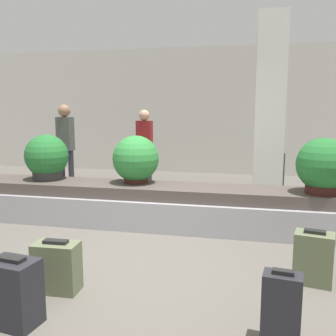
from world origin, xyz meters
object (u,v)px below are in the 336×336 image
at_px(suitcase_3, 313,258).
at_px(traveler_0, 144,141).
at_px(potted_plant_2, 47,158).
at_px(pillar, 270,112).
at_px(suitcase_1, 57,267).
at_px(potted_plant_1, 136,160).
at_px(traveler_1, 65,140).
at_px(suitcase_2, 14,292).
at_px(potted_plant_0, 323,167).
at_px(traveler_2, 277,143).
at_px(suitcase_0, 281,310).

bearing_deg(suitcase_3, traveler_0, 136.57).
xyz_separation_m(suitcase_3, potted_plant_2, (-3.64, 1.55, 0.66)).
height_order(pillar, suitcase_1, pillar).
distance_m(potted_plant_1, traveler_1, 2.61).
xyz_separation_m(suitcase_2, potted_plant_1, (0.11, 2.79, 0.65)).
bearing_deg(traveler_0, pillar, -14.77).
relative_size(suitcase_3, potted_plant_2, 0.76).
distance_m(suitcase_1, traveler_1, 4.44).
xyz_separation_m(potted_plant_2, traveler_0, (0.83, 2.51, 0.06)).
bearing_deg(suitcase_3, potted_plant_0, 90.08).
bearing_deg(traveler_1, suitcase_1, -53.91).
distance_m(suitcase_3, traveler_0, 4.98).
xyz_separation_m(potted_plant_0, traveler_0, (-3.10, 2.66, 0.05)).
height_order(suitcase_3, traveler_1, traveler_1).
bearing_deg(traveler_0, traveler_2, 3.19).
distance_m(suitcase_2, traveler_1, 4.92).
distance_m(suitcase_2, traveler_0, 5.35).
bearing_deg(traveler_2, suitcase_1, -15.90).
distance_m(suitcase_0, suitcase_1, 1.95).
bearing_deg(potted_plant_2, potted_plant_1, 0.73).
xyz_separation_m(suitcase_1, potted_plant_1, (0.06, 2.23, 0.69)).
xyz_separation_m(pillar, suitcase_1, (-1.97, -3.66, -1.37)).
distance_m(suitcase_2, traveler_2, 5.56).
bearing_deg(suitcase_0, potted_plant_0, 82.67).
bearing_deg(suitcase_0, traveler_2, 94.70).
relative_size(potted_plant_2, traveler_1, 0.40).
xyz_separation_m(potted_plant_0, traveler_1, (-4.50, 1.86, 0.12)).
bearing_deg(suitcase_1, traveler_0, 93.85).
bearing_deg(potted_plant_0, potted_plant_2, 177.75).
bearing_deg(suitcase_2, suitcase_1, 92.90).
xyz_separation_m(suitcase_2, potted_plant_2, (-1.30, 2.77, 0.65)).
bearing_deg(suitcase_3, traveler_1, 154.17).
bearing_deg(traveler_0, suitcase_3, -47.01).
bearing_deg(suitcase_0, suitcase_2, -167.40).
bearing_deg(traveler_0, suitcase_2, -76.58).
xyz_separation_m(suitcase_1, potted_plant_0, (2.57, 2.06, 0.70)).
height_order(pillar, traveler_1, pillar).
bearing_deg(suitcase_1, potted_plant_1, 86.03).
height_order(potted_plant_2, traveler_2, traveler_2).
bearing_deg(suitcase_3, potted_plant_2, 168.83).
relative_size(suitcase_0, suitcase_1, 1.15).
bearing_deg(traveler_1, suitcase_0, -38.42).
xyz_separation_m(suitcase_3, potted_plant_1, (-2.23, 1.56, 0.67)).
bearing_deg(traveler_2, suitcase_2, -13.81).
bearing_deg(traveler_1, traveler_2, 17.68).
height_order(potted_plant_2, traveler_0, traveler_0).
height_order(suitcase_1, traveler_1, traveler_1).
xyz_separation_m(suitcase_3, traveler_2, (-0.11, 3.81, 0.76)).
bearing_deg(pillar, suitcase_3, -83.96).
bearing_deg(suitcase_1, potted_plant_2, 118.95).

